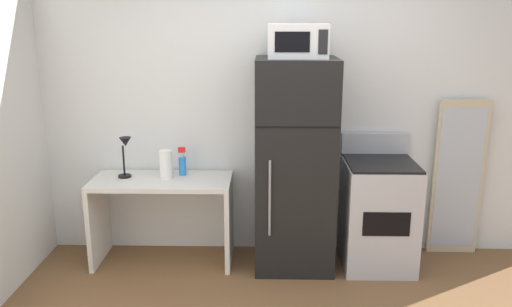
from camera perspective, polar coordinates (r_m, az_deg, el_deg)
The scene contains 9 objects.
wall_back_white at distance 4.52m, azimuth 3.58°, elevation 5.04°, with size 5.00×0.10×2.60m, color silver.
desk at distance 4.48m, azimuth -10.34°, elevation -5.54°, with size 1.18×0.53×0.75m.
desk_lamp at distance 4.45m, azimuth -14.36°, elevation 0.34°, with size 0.14×0.12×0.35m.
spray_bottle at distance 4.46m, azimuth -8.19°, elevation -1.16°, with size 0.06×0.06×0.25m.
paper_towel_roll at distance 4.40m, azimuth -9.98°, elevation -1.17°, with size 0.11×0.11×0.24m, color white.
refrigerator at distance 4.26m, azimuth 4.33°, elevation -1.36°, with size 0.65×0.62×1.77m.
microwave at distance 4.07m, azimuth 4.63°, elevation 12.37°, with size 0.46×0.35×0.26m.
oven_range at distance 4.49m, azimuth 13.42°, elevation -6.49°, with size 0.58×0.61×1.10m.
leaning_mirror at distance 4.85m, azimuth 21.53°, elevation -2.60°, with size 0.44×0.03×1.40m.
Camera 1 is at (-0.19, -2.75, 2.07)m, focal length 35.97 mm.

